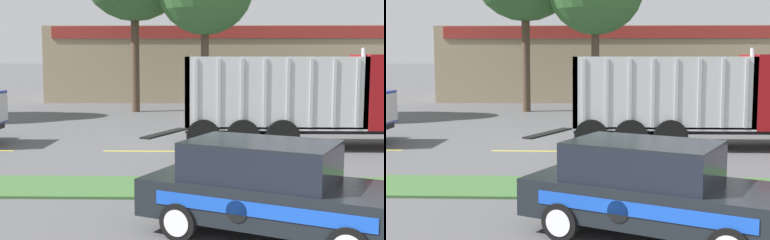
# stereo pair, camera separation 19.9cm
# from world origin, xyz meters

# --- Properties ---
(grass_verge) EXTENTS (120.00, 2.07, 0.06)m
(grass_verge) POSITION_xyz_m (0.00, 7.38, 0.03)
(grass_verge) COLOR #3D6633
(grass_verge) RESTS_ON ground_plane
(centre_line_4) EXTENTS (2.40, 0.14, 0.01)m
(centre_line_4) POSITION_xyz_m (-3.23, 12.41, 0.00)
(centre_line_4) COLOR yellow
(centre_line_4) RESTS_ON ground_plane
(centre_line_5) EXTENTS (2.40, 0.14, 0.01)m
(centre_line_5) POSITION_xyz_m (2.17, 12.41, 0.00)
(centre_line_5) COLOR yellow
(centre_line_5) RESTS_ON ground_plane
(dump_truck_trail) EXTENTS (11.42, 2.70, 3.38)m
(dump_truck_trail) POSITION_xyz_m (4.90, 13.35, 1.62)
(dump_truck_trail) COLOR black
(dump_truck_trail) RESTS_ON ground_plane
(rally_car) EXTENTS (4.84, 3.59, 1.68)m
(rally_car) POSITION_xyz_m (0.03, 3.99, 0.85)
(rally_car) COLOR black
(rally_car) RESTS_ON ground_plane
(store_building_backdrop) EXTENTS (27.31, 12.10, 5.23)m
(store_building_backdrop) POSITION_xyz_m (1.59, 37.20, 2.62)
(store_building_backdrop) COLOR #9E896B
(store_building_backdrop) RESTS_ON ground_plane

